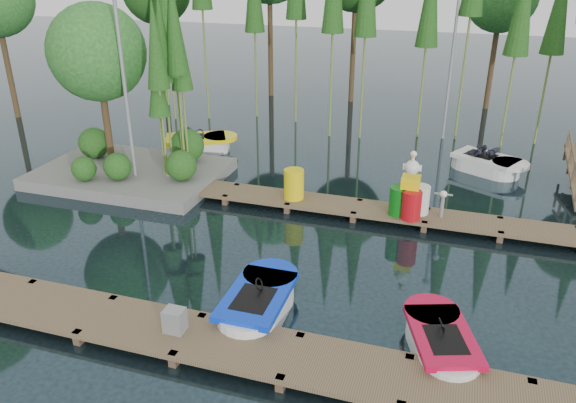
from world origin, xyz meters
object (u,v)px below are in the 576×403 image
(boat_blue, at_px, (258,304))
(yellow_barrel, at_px, (294,184))
(island, at_px, (118,85))
(boat_yellow_far, at_px, (198,144))
(utility_cabinet, at_px, (175,320))
(boat_red, at_px, (440,343))
(drum_cluster, at_px, (410,197))

(boat_blue, xyz_separation_m, yellow_barrel, (-0.92, 5.60, 0.49))
(island, xyz_separation_m, boat_yellow_far, (1.22, 3.03, -2.87))
(island, height_order, boat_blue, island)
(utility_cabinet, bearing_deg, island, 127.70)
(utility_cabinet, height_order, yellow_barrel, yellow_barrel)
(island, distance_m, boat_yellow_far, 4.35)
(boat_blue, relative_size, boat_yellow_far, 0.87)
(yellow_barrel, bearing_deg, boat_red, -50.16)
(boat_red, bearing_deg, island, 130.47)
(island, height_order, utility_cabinet, island)
(boat_red, relative_size, drum_cluster, 1.42)
(boat_blue, relative_size, boat_red, 1.02)
(boat_blue, height_order, boat_red, boat_blue)
(island, height_order, boat_yellow_far, island)
(utility_cabinet, distance_m, yellow_barrel, 7.01)
(island, bearing_deg, boat_red, -30.34)
(boat_red, xyz_separation_m, utility_cabinet, (-5.10, -1.28, 0.30))
(utility_cabinet, xyz_separation_m, yellow_barrel, (0.33, 7.00, 0.21))
(island, distance_m, drum_cluster, 10.17)
(boat_yellow_far, bearing_deg, yellow_barrel, -43.57)
(island, distance_m, boat_blue, 10.10)
(boat_yellow_far, bearing_deg, island, -118.76)
(island, bearing_deg, yellow_barrel, -7.10)
(boat_blue, relative_size, drum_cluster, 1.45)
(island, height_order, drum_cluster, island)
(drum_cluster, bearing_deg, yellow_barrel, 177.53)
(island, xyz_separation_m, boat_blue, (7.27, -6.39, -2.91))
(boat_blue, relative_size, utility_cabinet, 5.61)
(island, relative_size, boat_red, 2.48)
(boat_red, distance_m, boat_yellow_far, 13.76)
(boat_blue, xyz_separation_m, boat_red, (3.86, -0.12, -0.03))
(boat_yellow_far, relative_size, yellow_barrel, 3.47)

